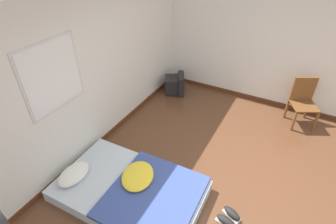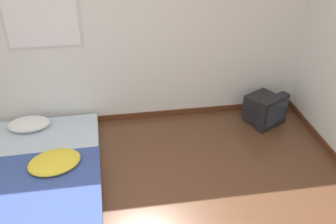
# 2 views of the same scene
# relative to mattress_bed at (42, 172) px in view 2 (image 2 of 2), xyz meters

# --- Properties ---
(wall_back) EXTENTS (7.97, 0.08, 2.60)m
(wall_back) POSITION_rel_mattress_bed_xyz_m (0.67, 1.17, 1.17)
(wall_back) COLOR white
(wall_back) RESTS_ON ground_plane
(mattress_bed) EXTENTS (1.33, 2.08, 0.33)m
(mattress_bed) POSITION_rel_mattress_bed_xyz_m (0.00, 0.00, 0.00)
(mattress_bed) COLOR silver
(mattress_bed) RESTS_ON ground_plane
(crt_tv) EXTENTS (0.59, 0.58, 0.45)m
(crt_tv) POSITION_rel_mattress_bed_xyz_m (2.90, 0.77, 0.09)
(crt_tv) COLOR black
(crt_tv) RESTS_ON ground_plane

